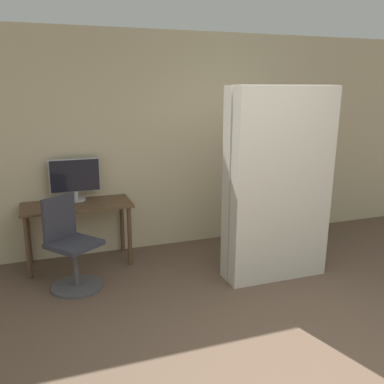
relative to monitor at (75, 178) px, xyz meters
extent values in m
cube|color=#C6B793|center=(1.38, 0.15, 0.35)|extent=(8.00, 0.06, 2.70)
cube|color=brown|center=(-0.01, -0.16, -0.29)|extent=(1.23, 0.57, 0.03)
cylinder|color=brown|center=(-0.57, -0.39, -0.65)|extent=(0.05, 0.05, 0.70)
cylinder|color=brown|center=(0.54, -0.39, -0.65)|extent=(0.05, 0.05, 0.70)
cylinder|color=brown|center=(-0.57, 0.06, -0.65)|extent=(0.05, 0.05, 0.70)
cylinder|color=brown|center=(0.54, 0.06, -0.65)|extent=(0.05, 0.05, 0.70)
cylinder|color=#B7B7BC|center=(0.00, 0.00, -0.26)|extent=(0.21, 0.21, 0.02)
cylinder|color=#B7B7BC|center=(0.00, 0.00, -0.20)|extent=(0.04, 0.04, 0.09)
cube|color=#B7B7BC|center=(0.00, 0.00, 0.03)|extent=(0.58, 0.02, 0.39)
cube|color=black|center=(0.00, 0.00, 0.03)|extent=(0.55, 0.03, 0.37)
cylinder|color=#4C4C51|center=(-0.11, -0.80, -0.99)|extent=(0.52, 0.52, 0.03)
cylinder|color=#4C4C51|center=(-0.11, -0.80, -0.76)|extent=(0.05, 0.05, 0.43)
cube|color=#33333D|center=(-0.11, -0.80, -0.52)|extent=(0.62, 0.62, 0.05)
cube|color=#33333D|center=(-0.23, -0.64, -0.27)|extent=(0.34, 0.27, 0.45)
cube|color=black|center=(2.44, -0.01, -0.08)|extent=(0.02, 0.27, 1.84)
cube|color=black|center=(3.08, -0.01, -0.08)|extent=(0.02, 0.27, 1.84)
cube|color=black|center=(2.76, 0.11, -0.08)|extent=(0.66, 0.02, 1.84)
cube|color=black|center=(2.76, -0.01, -0.99)|extent=(0.63, 0.24, 0.02)
cube|color=black|center=(2.76, -0.01, -0.69)|extent=(0.63, 0.24, 0.02)
cube|color=black|center=(2.76, -0.01, -0.39)|extent=(0.63, 0.24, 0.02)
cube|color=black|center=(2.76, -0.01, -0.08)|extent=(0.63, 0.24, 0.02)
cube|color=black|center=(2.76, -0.01, 0.22)|extent=(0.63, 0.24, 0.02)
cube|color=black|center=(2.76, -0.01, 0.53)|extent=(0.63, 0.24, 0.02)
cube|color=black|center=(2.76, -0.01, 0.83)|extent=(0.63, 0.24, 0.02)
cube|color=#287A38|center=(2.47, -0.04, -0.88)|extent=(0.03, 0.15, 0.22)
cube|color=gold|center=(2.51, -0.03, -0.87)|extent=(0.04, 0.17, 0.22)
cube|color=teal|center=(2.55, -0.03, -0.87)|extent=(0.03, 0.19, 0.22)
cube|color=orange|center=(2.59, -0.03, -0.89)|extent=(0.03, 0.16, 0.20)
cube|color=red|center=(2.63, -0.07, -0.88)|extent=(0.03, 0.13, 0.21)
cube|color=teal|center=(2.47, -0.01, -0.56)|extent=(0.03, 0.17, 0.25)
cube|color=teal|center=(2.50, -0.04, -0.57)|extent=(0.03, 0.19, 0.22)
cube|color=silver|center=(2.54, -0.02, -0.59)|extent=(0.03, 0.19, 0.19)
cube|color=#232328|center=(2.57, -0.01, -0.56)|extent=(0.03, 0.18, 0.25)
cube|color=orange|center=(2.60, -0.02, -0.57)|extent=(0.03, 0.20, 0.22)
cube|color=brown|center=(2.48, -0.04, -0.25)|extent=(0.04, 0.17, 0.24)
cube|color=gold|center=(2.52, -0.02, -0.28)|extent=(0.03, 0.18, 0.20)
cube|color=silver|center=(2.57, 0.00, -0.26)|extent=(0.04, 0.17, 0.24)
cube|color=red|center=(2.61, 0.00, -0.28)|extent=(0.03, 0.20, 0.19)
cube|color=#232328|center=(2.47, -0.05, 0.05)|extent=(0.02, 0.14, 0.24)
cube|color=#7A2D84|center=(2.50, -0.04, 0.04)|extent=(0.03, 0.18, 0.22)
cube|color=teal|center=(2.54, -0.02, 0.03)|extent=(0.02, 0.17, 0.20)
cube|color=#287A38|center=(2.57, -0.03, 0.03)|extent=(0.04, 0.16, 0.20)
cube|color=#232328|center=(2.61, 0.00, 0.02)|extent=(0.03, 0.18, 0.18)
cube|color=silver|center=(2.48, -0.05, 0.33)|extent=(0.04, 0.14, 0.19)
cube|color=gold|center=(2.52, -0.03, 0.34)|extent=(0.03, 0.16, 0.21)
cube|color=#1E4C9E|center=(2.56, -0.05, 0.35)|extent=(0.03, 0.15, 0.23)
cube|color=gold|center=(2.60, -0.03, 0.33)|extent=(0.04, 0.17, 0.20)
cube|color=#287A38|center=(2.64, 0.02, 0.33)|extent=(0.03, 0.15, 0.19)
cube|color=red|center=(2.47, -0.02, 0.67)|extent=(0.03, 0.20, 0.26)
cube|color=gold|center=(2.52, -0.01, 0.63)|extent=(0.03, 0.20, 0.19)
cube|color=silver|center=(2.55, -0.04, 0.63)|extent=(0.02, 0.15, 0.20)
cube|color=silver|center=(2.58, -0.01, 0.63)|extent=(0.02, 0.18, 0.19)
cube|color=beige|center=(1.97, -1.32, 0.02)|extent=(1.11, 0.23, 2.05)
cube|color=beige|center=(2.51, -1.32, 0.02)|extent=(0.01, 0.23, 2.01)
cube|color=beige|center=(1.97, -1.12, 0.02)|extent=(1.11, 0.19, 2.05)
cube|color=beige|center=(2.51, -1.12, 0.02)|extent=(0.01, 0.20, 2.01)
camera|label=1|loc=(-0.38, -5.04, 1.02)|focal=40.00mm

